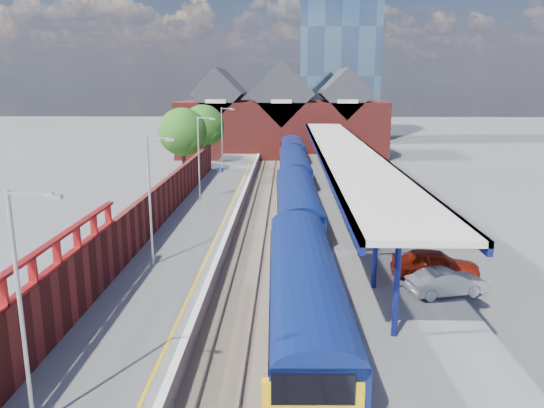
# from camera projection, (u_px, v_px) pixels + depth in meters

# --- Properties ---
(ground) EXTENTS (240.00, 240.00, 0.00)m
(ground) POSITION_uv_depth(u_px,v_px,m) (279.00, 193.00, 52.34)
(ground) COLOR #5B5B5E
(ground) RESTS_ON ground
(ballast_bed) EXTENTS (6.00, 76.00, 0.06)m
(ballast_bed) POSITION_uv_depth(u_px,v_px,m) (277.00, 218.00, 42.59)
(ballast_bed) COLOR #473D33
(ballast_bed) RESTS_ON ground
(rails) EXTENTS (4.51, 76.00, 0.14)m
(rails) POSITION_uv_depth(u_px,v_px,m) (277.00, 217.00, 42.57)
(rails) COLOR slate
(rails) RESTS_ON ground
(left_platform) EXTENTS (5.00, 76.00, 1.00)m
(left_platform) POSITION_uv_depth(u_px,v_px,m) (209.00, 212.00, 42.63)
(left_platform) COLOR #565659
(left_platform) RESTS_ON ground
(right_platform) EXTENTS (6.00, 76.00, 1.00)m
(right_platform) POSITION_uv_depth(u_px,v_px,m) (352.00, 213.00, 42.33)
(right_platform) COLOR #565659
(right_platform) RESTS_ON ground
(coping_left) EXTENTS (0.30, 76.00, 0.05)m
(coping_left) POSITION_uv_depth(u_px,v_px,m) (238.00, 206.00, 42.45)
(coping_left) COLOR silver
(coping_left) RESTS_ON left_platform
(coping_right) EXTENTS (0.30, 76.00, 0.05)m
(coping_right) POSITION_uv_depth(u_px,v_px,m) (316.00, 207.00, 42.28)
(coping_right) COLOR silver
(coping_right) RESTS_ON right_platform
(yellow_line) EXTENTS (0.14, 76.00, 0.01)m
(yellow_line) POSITION_uv_depth(u_px,v_px,m) (230.00, 206.00, 42.47)
(yellow_line) COLOR yellow
(yellow_line) RESTS_ON left_platform
(train) EXTENTS (3.19, 65.96, 3.45)m
(train) POSITION_uv_depth(u_px,v_px,m) (295.00, 183.00, 46.47)
(train) COLOR #0C1A55
(train) RESTS_ON ground
(canopy) EXTENTS (4.50, 52.00, 4.48)m
(canopy) POSITION_uv_depth(u_px,v_px,m) (345.00, 151.00, 43.18)
(canopy) COLOR #0F1458
(canopy) RESTS_ON right_platform
(lamp_post_a) EXTENTS (1.48, 0.18, 7.00)m
(lamp_post_a) POSITION_uv_depth(u_px,v_px,m) (24.00, 298.00, 14.37)
(lamp_post_a) COLOR #A5A8AA
(lamp_post_a) RESTS_ON left_platform
(lamp_post_b) EXTENTS (1.48, 0.18, 7.00)m
(lamp_post_b) POSITION_uv_depth(u_px,v_px,m) (152.00, 193.00, 28.01)
(lamp_post_b) COLOR #A5A8AA
(lamp_post_b) RESTS_ON left_platform
(lamp_post_c) EXTENTS (1.48, 0.18, 7.00)m
(lamp_post_c) POSITION_uv_depth(u_px,v_px,m) (200.00, 153.00, 43.60)
(lamp_post_c) COLOR #A5A8AA
(lamp_post_c) RESTS_ON left_platform
(lamp_post_d) EXTENTS (1.48, 0.18, 7.00)m
(lamp_post_d) POSITION_uv_depth(u_px,v_px,m) (223.00, 135.00, 59.19)
(lamp_post_d) COLOR #A5A8AA
(lamp_post_d) RESTS_ON left_platform
(platform_sign) EXTENTS (0.55, 0.08, 2.50)m
(platform_sign) POSITION_uv_depth(u_px,v_px,m) (220.00, 177.00, 46.03)
(platform_sign) COLOR #A5A8AA
(platform_sign) RESTS_ON left_platform
(brick_wall) EXTENTS (0.35, 50.00, 3.86)m
(brick_wall) POSITION_uv_depth(u_px,v_px,m) (156.00, 207.00, 35.97)
(brick_wall) COLOR maroon
(brick_wall) RESTS_ON left_platform
(station_building) EXTENTS (30.00, 12.12, 13.78)m
(station_building) POSITION_uv_depth(u_px,v_px,m) (282.00, 119.00, 78.40)
(station_building) COLOR maroon
(station_building) RESTS_ON ground
(glass_tower) EXTENTS (14.20, 14.20, 40.30)m
(glass_tower) POSITION_uv_depth(u_px,v_px,m) (338.00, 29.00, 96.27)
(glass_tower) COLOR #455A76
(glass_tower) RESTS_ON ground
(tree_near) EXTENTS (5.20, 5.20, 8.10)m
(tree_near) POSITION_uv_depth(u_px,v_px,m) (184.00, 133.00, 57.17)
(tree_near) COLOR #382314
(tree_near) RESTS_ON ground
(tree_far) EXTENTS (5.20, 5.20, 8.10)m
(tree_far) POSITION_uv_depth(u_px,v_px,m) (204.00, 127.00, 64.94)
(tree_far) COLOR #382314
(tree_far) RESTS_ON ground
(parked_car_red) EXTENTS (4.53, 2.25, 1.49)m
(parked_car_red) POSITION_uv_depth(u_px,v_px,m) (435.00, 264.00, 26.79)
(parked_car_red) COLOR maroon
(parked_car_red) RESTS_ON right_platform
(parked_car_silver) EXTENTS (3.93, 2.23, 1.22)m
(parked_car_silver) POSITION_uv_depth(u_px,v_px,m) (446.00, 282.00, 24.66)
(parked_car_silver) COLOR #A1A1A5
(parked_car_silver) RESTS_ON right_platform
(parked_car_dark) EXTENTS (4.05, 1.68, 1.17)m
(parked_car_dark) POSITION_uv_depth(u_px,v_px,m) (381.00, 197.00, 43.11)
(parked_car_dark) COLOR black
(parked_car_dark) RESTS_ON right_platform
(parked_car_blue) EXTENTS (4.38, 2.72, 1.13)m
(parked_car_blue) POSITION_uv_depth(u_px,v_px,m) (374.00, 195.00, 43.91)
(parked_car_blue) COLOR navy
(parked_car_blue) RESTS_ON right_platform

